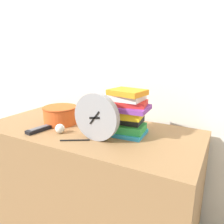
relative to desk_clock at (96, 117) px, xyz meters
name	(u,v)px	position (x,y,z in m)	size (l,w,h in m)	color
wall_back	(118,51)	(-0.14, 0.51, 0.33)	(6.00, 0.04, 2.40)	silver
desk	(91,181)	(-0.14, 0.13, -0.50)	(1.34, 0.63, 0.74)	olive
desk_clock	(96,117)	(0.00, 0.00, 0.00)	(0.26, 0.04, 0.26)	#99999E
book_stack	(126,112)	(0.10, 0.16, 0.00)	(0.26, 0.21, 0.26)	#2D9ED1
basket	(60,114)	(-0.36, 0.13, -0.07)	(0.23, 0.23, 0.11)	#E05623
tv_remote	(39,129)	(-0.38, -0.05, -0.12)	(0.07, 0.17, 0.02)	black
crumpled_paper_ball	(60,129)	(-0.24, -0.01, -0.10)	(0.05, 0.05, 0.05)	white
pen	(75,140)	(-0.09, -0.07, -0.12)	(0.14, 0.09, 0.01)	black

